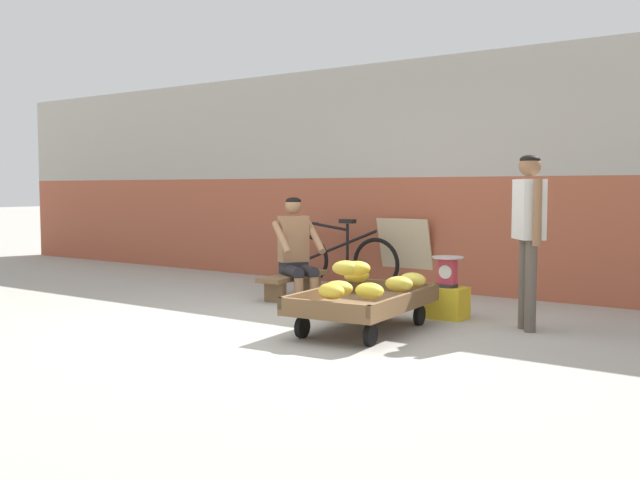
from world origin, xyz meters
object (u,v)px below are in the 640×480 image
object	(u,v)px
plastic_crate	(447,303)
sign_board	(406,254)
low_bench	(294,280)
bicycle_near_left	(340,259)
banana_cart	(363,304)
vendor_seated	(296,248)
customer_adult	(529,222)
weighing_scale	(448,271)

from	to	relation	value
plastic_crate	sign_board	size ratio (longest dim) A/B	0.41
low_bench	bicycle_near_left	xyz separation A→B (m)	(-0.07, 1.05, 0.15)
banana_cart	vendor_seated	xyz separation A→B (m)	(-1.60, 1.14, 0.33)
bicycle_near_left	sign_board	size ratio (longest dim) A/B	1.90
bicycle_near_left	customer_adult	size ratio (longest dim) A/B	1.09
plastic_crate	sign_board	bearing A→B (deg)	130.18
plastic_crate	customer_adult	size ratio (longest dim) A/B	0.24
weighing_scale	sign_board	world-z (taller)	sign_board
bicycle_near_left	customer_adult	distance (m)	3.25
weighing_scale	customer_adult	bearing A→B (deg)	-8.90
vendor_seated	bicycle_near_left	distance (m)	1.13
banana_cart	low_bench	world-z (taller)	banana_cart
low_bench	bicycle_near_left	world-z (taller)	bicycle_near_left
low_bench	sign_board	bearing A→B (deg)	61.89
low_bench	vendor_seated	world-z (taller)	vendor_seated
banana_cart	plastic_crate	world-z (taller)	banana_cart
sign_board	weighing_scale	bearing A→B (deg)	-49.84
banana_cart	sign_board	xyz separation A→B (m)	(-0.96, 2.52, 0.20)
plastic_crate	vendor_seated	bearing A→B (deg)	175.84
weighing_scale	bicycle_near_left	size ratio (longest dim) A/B	0.18
vendor_seated	plastic_crate	size ratio (longest dim) A/B	3.17
plastic_crate	sign_board	xyz separation A→B (m)	(-1.28, 1.52, 0.29)
low_bench	weighing_scale	size ratio (longest dim) A/B	3.75
banana_cart	bicycle_near_left	world-z (taller)	bicycle_near_left
bicycle_near_left	plastic_crate	bearing A→B (deg)	-30.98
banana_cart	low_bench	xyz separation A→B (m)	(-1.68, 1.18, -0.04)
bicycle_near_left	sign_board	bearing A→B (deg)	19.88
low_bench	customer_adult	distance (m)	2.94
banana_cart	bicycle_near_left	distance (m)	2.84
bicycle_near_left	sign_board	world-z (taller)	sign_board
banana_cart	bicycle_near_left	xyz separation A→B (m)	(-1.74, 2.23, 0.11)
banana_cart	plastic_crate	xyz separation A→B (m)	(0.32, 1.00, -0.09)
low_bench	customer_adult	xyz separation A→B (m)	(2.82, -0.32, 0.75)
vendor_seated	bicycle_near_left	size ratio (longest dim) A/B	0.69
low_bench	weighing_scale	bearing A→B (deg)	-5.36
weighing_scale	bicycle_near_left	distance (m)	2.41
vendor_seated	weighing_scale	world-z (taller)	vendor_seated
plastic_crate	sign_board	world-z (taller)	sign_board
plastic_crate	banana_cart	bearing A→B (deg)	-107.84
customer_adult	vendor_seated	bearing A→B (deg)	174.39
vendor_seated	plastic_crate	world-z (taller)	vendor_seated
sign_board	plastic_crate	bearing A→B (deg)	-49.82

